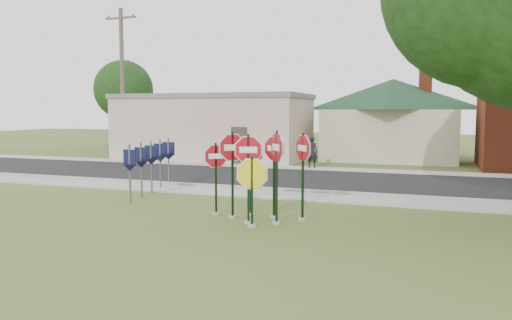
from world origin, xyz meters
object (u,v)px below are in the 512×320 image
(stop_sign_left, at_px, (232,162))
(utility_pole_near, at_px, (122,82))
(stop_sign_center, at_px, (248,166))
(stop_sign_yellow, at_px, (252,183))
(pedestrian, at_px, (312,152))

(stop_sign_left, bearing_deg, utility_pole_near, 133.77)
(stop_sign_center, relative_size, utility_pole_near, 0.27)
(stop_sign_center, height_order, stop_sign_yellow, stop_sign_center)
(stop_sign_center, bearing_deg, pedestrian, 96.15)
(stop_sign_yellow, bearing_deg, pedestrian, 96.94)
(utility_pole_near, height_order, pedestrian, utility_pole_near)
(stop_sign_center, xyz_separation_m, pedestrian, (-1.47, 13.65, -0.70))
(stop_sign_center, xyz_separation_m, stop_sign_left, (-0.68, 0.49, 0.04))
(stop_sign_center, relative_size, pedestrian, 1.52)
(stop_sign_center, xyz_separation_m, stop_sign_yellow, (0.23, -0.33, -0.42))
(stop_sign_center, bearing_deg, stop_sign_yellow, -55.43)
(utility_pole_near, xyz_separation_m, pedestrian, (12.42, -0.63, -4.06))
(stop_sign_center, height_order, stop_sign_left, stop_sign_left)
(stop_sign_yellow, height_order, pedestrian, stop_sign_yellow)
(stop_sign_center, distance_m, stop_sign_yellow, 0.59)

